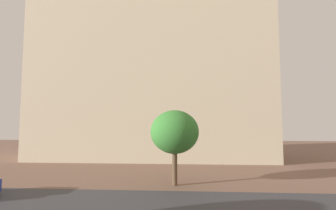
% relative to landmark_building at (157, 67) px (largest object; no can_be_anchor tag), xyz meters
% --- Properties ---
extents(landmark_building, '(29.33, 12.68, 41.70)m').
position_rel_landmark_building_xyz_m(landmark_building, '(0.00, 0.00, 0.00)').
color(landmark_building, beige).
rests_on(landmark_building, ground_plane).
extents(tree_curb_far, '(3.41, 3.41, 5.23)m').
position_rel_landmark_building_xyz_m(tree_curb_far, '(3.12, -15.94, -8.39)').
color(tree_curb_far, brown).
rests_on(tree_curb_far, ground_plane).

